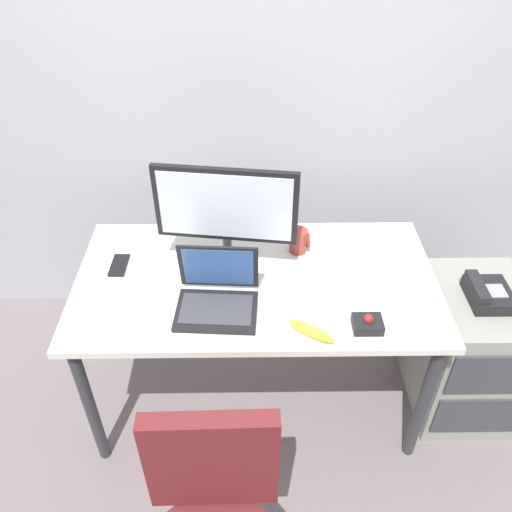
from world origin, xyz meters
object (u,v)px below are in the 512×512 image
object	(u,v)px
file_cabinet	(466,350)
banana	(311,331)
laptop	(217,295)
trackball_mouse	(368,324)
keyboard	(329,297)
coffee_mug	(299,241)
cell_phone	(119,265)
paper_notepad	(406,287)
monitor_main	(226,211)
desk_phone	(487,294)

from	to	relation	value
file_cabinet	banana	world-z (taller)	banana
laptop	trackball_mouse	xyz separation A→B (m)	(0.56, -0.13, -0.03)
keyboard	laptop	xyz separation A→B (m)	(-0.44, -0.03, 0.04)
coffee_mug	cell_phone	size ratio (longest dim) A/B	0.77
file_cabinet	banana	size ratio (longest dim) A/B	3.54
keyboard	laptop	bearing A→B (deg)	-176.63
laptop	cell_phone	bearing A→B (deg)	150.72
paper_notepad	cell_phone	world-z (taller)	paper_notepad
trackball_mouse	cell_phone	world-z (taller)	trackball_mouse
laptop	paper_notepad	world-z (taller)	laptop
cell_phone	paper_notepad	bearing A→B (deg)	-6.37
laptop	monitor_main	bearing A→B (deg)	82.27
keyboard	monitor_main	bearing A→B (deg)	151.59
desk_phone	trackball_mouse	bearing A→B (deg)	-156.84
file_cabinet	keyboard	distance (m)	0.82
laptop	coffee_mug	size ratio (longest dim) A/B	2.96
monitor_main	keyboard	world-z (taller)	monitor_main
cell_phone	banana	xyz separation A→B (m)	(0.78, -0.40, 0.02)
desk_phone	banana	distance (m)	0.81
cell_phone	banana	world-z (taller)	banana
coffee_mug	banana	xyz separation A→B (m)	(0.01, -0.50, -0.04)
file_cabinet	monitor_main	bearing A→B (deg)	173.60
desk_phone	file_cabinet	bearing A→B (deg)	63.22
coffee_mug	paper_notepad	bearing A→B (deg)	-31.02
monitor_main	coffee_mug	world-z (taller)	monitor_main
file_cabinet	keyboard	size ratio (longest dim) A/B	1.60
trackball_mouse	banana	distance (m)	0.21
desk_phone	keyboard	xyz separation A→B (m)	(-0.68, -0.08, 0.07)
paper_notepad	monitor_main	bearing A→B (deg)	168.01
keyboard	coffee_mug	world-z (taller)	coffee_mug
file_cabinet	desk_phone	world-z (taller)	desk_phone
desk_phone	laptop	size ratio (longest dim) A/B	0.61
trackball_mouse	coffee_mug	size ratio (longest dim) A/B	1.00
desk_phone	trackball_mouse	size ratio (longest dim) A/B	1.82
monitor_main	laptop	bearing A→B (deg)	-97.73
desk_phone	monitor_main	xyz separation A→B (m)	(-1.08, 0.14, 0.33)
cell_phone	file_cabinet	bearing A→B (deg)	-3.51
coffee_mug	paper_notepad	size ratio (longest dim) A/B	0.53
keyboard	cell_phone	xyz separation A→B (m)	(-0.87, 0.22, -0.01)
desk_phone	paper_notepad	size ratio (longest dim) A/B	0.96
coffee_mug	banana	bearing A→B (deg)	-89.13
keyboard	paper_notepad	size ratio (longest dim) A/B	2.02
monitor_main	trackball_mouse	distance (m)	0.70
laptop	cell_phone	xyz separation A→B (m)	(-0.43, 0.24, -0.05)
trackball_mouse	banana	size ratio (longest dim) A/B	0.58
keyboard	coffee_mug	bearing A→B (deg)	106.79
paper_notepad	banana	distance (m)	0.48
coffee_mug	paper_notepad	distance (m)	0.49
banana	laptop	bearing A→B (deg)	155.09
keyboard	banana	size ratio (longest dim) A/B	2.22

